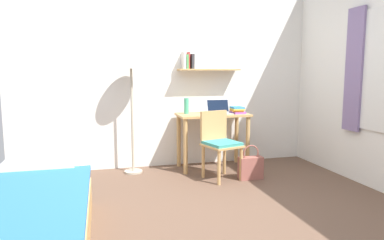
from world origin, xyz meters
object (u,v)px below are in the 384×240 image
(laptop, at_px, (219,110))
(book_stack, at_px, (237,110))
(desk, at_px, (213,125))
(desk_chair, at_px, (219,141))
(water_bottle, at_px, (186,106))
(standing_lamp, at_px, (131,66))
(bed, at_px, (26,224))
(handbag, at_px, (251,167))

(laptop, xyz_separation_m, book_stack, (0.25, -0.03, -0.01))
(book_stack, bearing_deg, desk, 173.61)
(desk_chair, bearing_deg, water_bottle, 117.41)
(desk_chair, xyz_separation_m, book_stack, (0.40, 0.44, 0.34))
(standing_lamp, bearing_deg, bed, -115.61)
(bed, height_order, book_stack, book_stack)
(desk, bearing_deg, laptop, -3.49)
(bed, distance_m, book_stack, 3.09)
(desk, distance_m, handbag, 0.82)
(desk_chair, height_order, laptop, laptop)
(desk_chair, bearing_deg, bed, -143.68)
(book_stack, bearing_deg, handbag, -93.45)
(standing_lamp, height_order, laptop, standing_lamp)
(desk_chair, height_order, book_stack, book_stack)
(bed, distance_m, desk_chair, 2.46)
(water_bottle, bearing_deg, standing_lamp, -177.31)
(desk_chair, bearing_deg, book_stack, 47.79)
(handbag, bearing_deg, standing_lamp, 154.63)
(desk_chair, relative_size, book_stack, 3.25)
(desk, xyz_separation_m, desk_chair, (-0.07, -0.48, -0.13))
(bed, relative_size, laptop, 5.42)
(desk_chair, height_order, standing_lamp, standing_lamp)
(standing_lamp, xyz_separation_m, water_bottle, (0.74, 0.03, -0.53))
(desk, xyz_separation_m, handbag, (0.30, -0.62, -0.45))
(standing_lamp, bearing_deg, handbag, -25.37)
(laptop, relative_size, book_stack, 1.31)
(water_bottle, xyz_separation_m, book_stack, (0.69, -0.11, -0.06))
(desk_chair, bearing_deg, desk, 82.23)
(laptop, bearing_deg, desk_chair, -107.37)
(bed, distance_m, water_bottle, 2.69)
(bed, xyz_separation_m, laptop, (2.12, 1.92, 0.57))
(bed, distance_m, handbag, 2.68)
(desk, relative_size, standing_lamp, 0.61)
(desk, distance_m, laptop, 0.23)
(bed, bearing_deg, standing_lamp, 64.39)
(desk, bearing_deg, desk_chair, -97.77)
(desk_chair, xyz_separation_m, laptop, (0.15, 0.47, 0.34))
(desk, xyz_separation_m, standing_lamp, (-1.09, 0.04, 0.80))
(desk, distance_m, desk_chair, 0.50)
(bed, bearing_deg, laptop, 42.22)
(standing_lamp, height_order, handbag, standing_lamp)
(book_stack, bearing_deg, laptop, 172.66)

